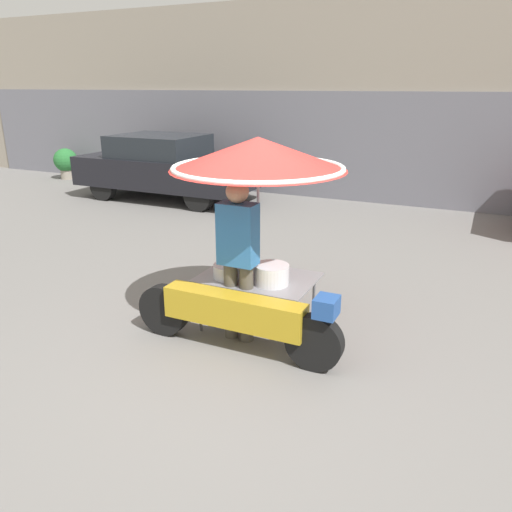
{
  "coord_description": "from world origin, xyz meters",
  "views": [
    {
      "loc": [
        1.99,
        -3.82,
        2.53
      ],
      "look_at": [
        -0.09,
        0.63,
        0.84
      ],
      "focal_mm": 35.0,
      "sensor_mm": 36.0,
      "label": 1
    }
  ],
  "objects_px": {
    "parked_car": "(166,166)",
    "vendor_motorcycle_cart": "(255,188)",
    "potted_plant": "(66,162)",
    "vendor_person": "(238,253)"
  },
  "relations": [
    {
      "from": "vendor_person",
      "to": "potted_plant",
      "type": "bearing_deg",
      "value": 143.77
    },
    {
      "from": "vendor_person",
      "to": "parked_car",
      "type": "distance_m",
      "value": 7.1
    },
    {
      "from": "potted_plant",
      "to": "parked_car",
      "type": "bearing_deg",
      "value": -13.08
    },
    {
      "from": "vendor_motorcycle_cart",
      "to": "parked_car",
      "type": "xyz_separation_m",
      "value": [
        -4.68,
        5.15,
        -0.81
      ]
    },
    {
      "from": "parked_car",
      "to": "potted_plant",
      "type": "xyz_separation_m",
      "value": [
        -4.05,
        0.94,
        -0.27
      ]
    },
    {
      "from": "parked_car",
      "to": "potted_plant",
      "type": "distance_m",
      "value": 4.17
    },
    {
      "from": "potted_plant",
      "to": "vendor_motorcycle_cart",
      "type": "bearing_deg",
      "value": -34.91
    },
    {
      "from": "vendor_person",
      "to": "potted_plant",
      "type": "xyz_separation_m",
      "value": [
        -8.66,
        6.34,
        -0.46
      ]
    },
    {
      "from": "vendor_person",
      "to": "vendor_motorcycle_cart",
      "type": "bearing_deg",
      "value": 73.67
    },
    {
      "from": "parked_car",
      "to": "vendor_motorcycle_cart",
      "type": "bearing_deg",
      "value": -47.74
    }
  ]
}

